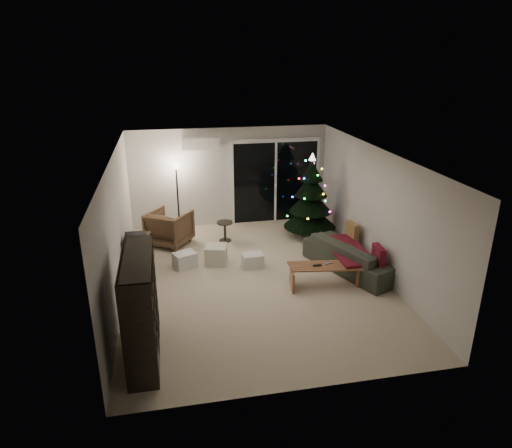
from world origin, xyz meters
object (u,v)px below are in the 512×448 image
Objects in this scene: media_cabinet at (137,261)px; armchair at (169,228)px; coffee_table at (324,275)px; christmas_tree at (311,195)px; bookshelf at (127,310)px; sofa at (352,256)px.

armchair reaches higher than media_cabinet.
coffee_table is at bearing -10.87° from media_cabinet.
christmas_tree is at bearing 25.66° from media_cabinet.
media_cabinet is 0.60× the size of christmas_tree.
bookshelf is at bearing 114.80° from armchair.
coffee_table is at bearing 1.53° from bookshelf.
bookshelf is 5.75m from christmas_tree.
sofa is at bearing -82.30° from christmas_tree.
armchair reaches higher than coffee_table.
armchair is at bearing 72.96° from media_cabinet.
sofa is at bearing 3.47° from bookshelf.
media_cabinet reaches higher than sofa.
christmas_tree is (3.37, -0.11, 0.62)m from armchair.
sofa is 2.14m from christmas_tree.
armchair is 3.90m from coffee_table.
armchair is 3.43m from christmas_tree.
media_cabinet is at bearing 172.84° from coffee_table.
bookshelf is at bearing -134.54° from christmas_tree.
bookshelf is 0.74× the size of sofa.
coffee_table is 0.65× the size of christmas_tree.
media_cabinet is at bearing -159.10° from christmas_tree.
armchair reaches higher than sofa.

